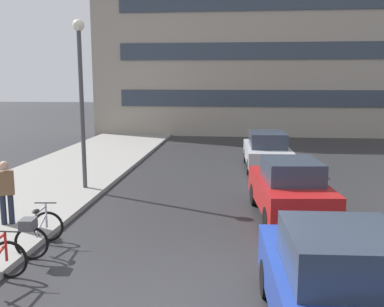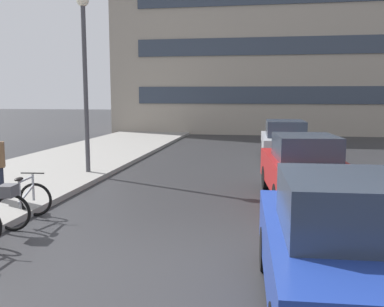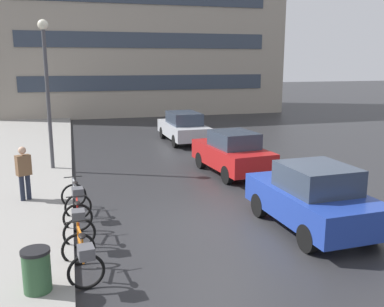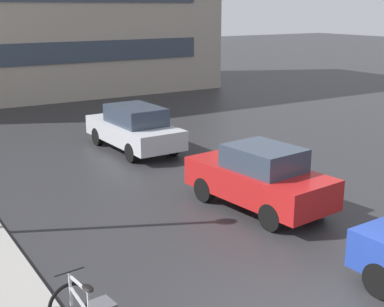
% 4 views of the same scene
% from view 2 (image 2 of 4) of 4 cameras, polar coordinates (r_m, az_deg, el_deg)
% --- Properties ---
extents(ground_plane, '(140.00, 140.00, 0.00)m').
position_cam_2_polar(ground_plane, '(6.54, -1.97, -15.32)').
color(ground_plane, '#28282B').
extents(sidewalk_kerb, '(4.80, 60.00, 0.14)m').
position_cam_2_polar(sidewalk_kerb, '(17.63, -14.82, -0.65)').
color(sidewalk_kerb, gray).
rests_on(sidewalk_kerb, ground).
extents(bicycle_third, '(0.83, 1.39, 0.98)m').
position_cam_2_polar(bicycle_third, '(9.15, -21.86, -5.88)').
color(bicycle_third, black).
rests_on(bicycle_third, ground).
extents(car_blue, '(2.05, 3.86, 1.68)m').
position_cam_2_polar(car_blue, '(5.36, 20.16, -11.66)').
color(car_blue, navy).
rests_on(car_blue, ground).
extents(car_red, '(2.08, 4.00, 1.62)m').
position_cam_2_polar(car_red, '(10.79, 14.66, -1.88)').
color(car_red, '#AD1919').
rests_on(car_red, ground).
extents(car_silver, '(1.87, 4.36, 1.59)m').
position_cam_2_polar(car_silver, '(17.44, 12.25, 1.76)').
color(car_silver, '#B2B5BA').
rests_on(car_silver, ground).
extents(streetlamp, '(0.38, 0.38, 5.63)m').
position_cam_2_polar(streetlamp, '(13.96, -14.12, 11.75)').
color(streetlamp, '#424247').
rests_on(streetlamp, ground).
extents(building_facade_main, '(22.29, 9.85, 14.38)m').
position_cam_2_polar(building_facade_main, '(33.20, 11.30, 15.60)').
color(building_facade_main, '#9E9384').
rests_on(building_facade_main, ground).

